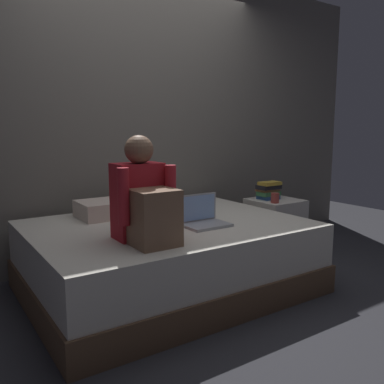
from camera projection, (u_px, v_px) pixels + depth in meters
The scene contains 9 objects.
ground_plane at pixel (212, 296), 2.97m from camera, with size 8.00×8.00×0.00m, color #2D2D33.
wall_back at pixel (136, 113), 3.75m from camera, with size 5.60×0.10×2.70m, color slate.
bed at pixel (168, 256), 3.07m from camera, with size 2.00×1.50×0.52m.
nightstand at pixel (275, 227), 3.93m from camera, with size 0.44×0.46×0.54m.
person_sitting at pixel (144, 201), 2.51m from camera, with size 0.39×0.44×0.66m.
laptop at pixel (203, 218), 2.94m from camera, with size 0.32×0.23×0.22m.
pillow at pixel (114, 208), 3.26m from camera, with size 0.56×0.36×0.13m, color beige.
book_stack at pixel (269, 190), 3.89m from camera, with size 0.23×0.16×0.17m.
mug at pixel (275, 198), 3.71m from camera, with size 0.08×0.08×0.09m, color #933833.
Camera 1 is at (-1.69, -2.26, 1.21)m, focal length 38.06 mm.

